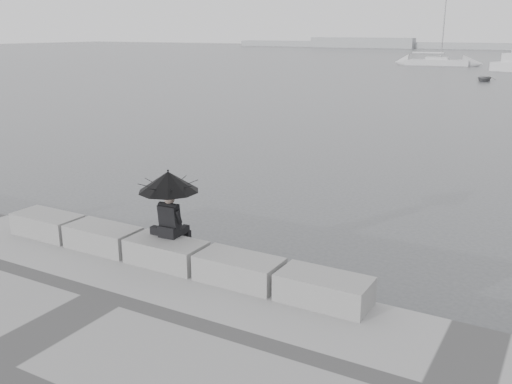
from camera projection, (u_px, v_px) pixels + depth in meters
The scene contains 10 objects.
ground at pixel (181, 279), 11.95m from camera, with size 360.00×360.00×0.00m, color #414346.
stone_block_far_left at pixel (48, 225), 12.98m from camera, with size 1.60×0.80×0.50m, color gray.
stone_block_left at pixel (103, 238), 12.17m from camera, with size 1.60×0.80×0.50m, color gray.
stone_block_centre at pixel (166, 252), 11.37m from camera, with size 1.60×0.80×0.50m, color gray.
stone_block_right at pixel (239, 270), 10.56m from camera, with size 1.60×0.80×0.50m, color gray.
stone_block_far_right at pixel (324, 289), 9.75m from camera, with size 1.60×0.80×0.50m, color gray.
seated_person at pixel (168, 188), 11.27m from camera, with size 1.22×1.22×1.39m.
bag at pixel (157, 231), 11.63m from camera, with size 0.25×0.14×0.16m, color black.
sailboat_left at pixel (437, 62), 82.81m from camera, with size 9.08×3.30×12.90m.
dinghy at pixel (484, 78), 57.77m from camera, with size 2.90×1.23×0.49m, color gray.
Camera 1 is at (6.80, -8.78, 5.03)m, focal length 40.00 mm.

